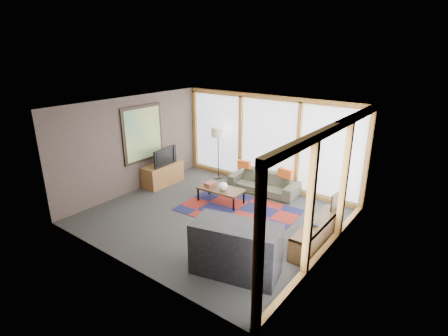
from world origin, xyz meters
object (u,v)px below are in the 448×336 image
Objects in this scene: coffee_table at (221,195)px; television at (163,156)px; bookshelf at (317,232)px; tv_console at (163,174)px; sofa at (264,183)px; floor_lamp at (218,153)px; bar_counter at (236,249)px.

coffee_table is 2.15m from television.
bookshelf is at bearing -7.80° from coffee_table.
sofa is at bearing 25.25° from tv_console.
floor_lamp is 1.28× the size of tv_console.
floor_lamp is 4.76m from bar_counter.
tv_console is (-2.11, -0.01, 0.11)m from coffee_table.
tv_console reaches higher than coffee_table.
floor_lamp is 1.36× the size of coffee_table.
tv_console is (-2.64, -1.25, 0.03)m from sofa.
coffee_table is at bearing -93.54° from television.
bar_counter is at bearing -27.93° from tv_console.
bar_counter reaches higher than bookshelf.
tv_console is (-4.87, 0.37, 0.06)m from bookshelf.
bookshelf is at bearing -24.13° from floor_lamp.
bar_counter is (2.01, -2.19, 0.29)m from coffee_table.
floor_lamp is 0.81× the size of bookshelf.
sofa is 2.76m from bookshelf.
television is at bearing -156.31° from sofa.
coffee_table is 0.95× the size of tv_console.
floor_lamp reaches higher than bar_counter.
bar_counter reaches higher than coffee_table.
bar_counter is (4.11, -2.18, 0.18)m from tv_console.
sofa is 1.56× the size of tv_console.
coffee_table is at bearing 172.20° from bookshelf.
sofa is 1.65× the size of coffee_table.
sofa is at bearing -68.10° from television.
sofa is 3.74m from bar_counter.
tv_console is 1.38× the size of television.
tv_console is (-0.97, -1.38, -0.48)m from floor_lamp.
bookshelf is (2.23, -1.62, -0.04)m from sofa.
coffee_table is at bearing -50.21° from floor_lamp.
television is 4.60m from bar_counter.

